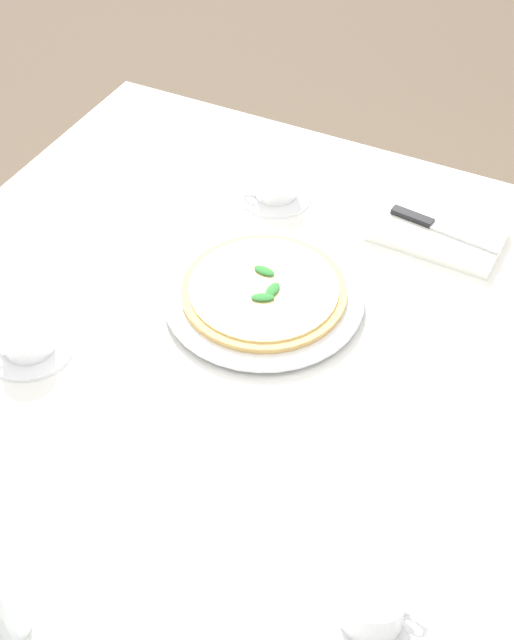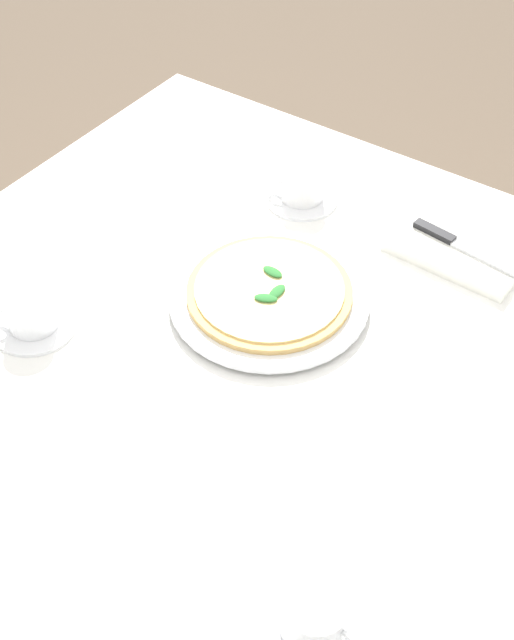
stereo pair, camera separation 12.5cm
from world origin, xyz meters
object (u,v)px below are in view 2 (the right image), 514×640
object	(u,v)px
pizza_plate	(269,297)
pizza	(269,291)
coffee_cup_near_left	(31,313)
dinner_knife	(460,245)
coffee_cup_far_left	(302,186)
napkin_folded	(457,250)
coffee_cup_back_corner	(315,617)

from	to	relation	value
pizza_plate	pizza	xyz separation A→B (m)	(0.00, 0.00, 0.01)
coffee_cup_near_left	pizza_plate	bearing A→B (deg)	42.93
dinner_knife	coffee_cup_near_left	bearing A→B (deg)	-124.86
coffee_cup_far_left	napkin_folded	distance (m)	0.30
coffee_cup_far_left	pizza_plate	bearing A→B (deg)	-68.38
pizza_plate	napkin_folded	world-z (taller)	napkin_folded
coffee_cup_near_left	dinner_knife	world-z (taller)	coffee_cup_near_left
pizza_plate	dinner_knife	world-z (taller)	dinner_knife
napkin_folded	coffee_cup_back_corner	bearing A→B (deg)	-76.29
pizza	napkin_folded	xyz separation A→B (m)	(0.20, 0.27, -0.01)
coffee_cup_back_corner	coffee_cup_far_left	bearing A→B (deg)	123.32
coffee_cup_back_corner	coffee_cup_near_left	distance (m)	0.62
coffee_cup_back_corner	coffee_cup_near_left	size ratio (longest dim) A/B	1.02
pizza_plate	coffee_cup_near_left	world-z (taller)	coffee_cup_near_left
coffee_cup_back_corner	coffee_cup_far_left	world-z (taller)	same
pizza_plate	pizza	size ratio (longest dim) A/B	1.21
coffee_cup_back_corner	coffee_cup_near_left	world-z (taller)	same
pizza_plate	napkin_folded	distance (m)	0.33
pizza	napkin_folded	size ratio (longest dim) A/B	1.16
pizza_plate	coffee_cup_far_left	xyz separation A→B (m)	(-0.10, 0.25, 0.02)
pizza_plate	coffee_cup_far_left	size ratio (longest dim) A/B	2.39
pizza_plate	coffee_cup_far_left	bearing A→B (deg)	111.62
coffee_cup_back_corner	napkin_folded	xyz separation A→B (m)	(-0.14, 0.68, -0.02)
pizza	coffee_cup_far_left	xyz separation A→B (m)	(-0.10, 0.25, 0.00)
pizza	dinner_knife	size ratio (longest dim) A/B	1.33
pizza_plate	napkin_folded	size ratio (longest dim) A/B	1.41
pizza	coffee_cup_back_corner	bearing A→B (deg)	-50.74
coffee_cup_back_corner	coffee_cup_far_left	xyz separation A→B (m)	(-0.44, 0.66, -0.00)
coffee_cup_near_left	dinner_knife	size ratio (longest dim) A/B	0.66
pizza	coffee_cup_back_corner	distance (m)	0.53
pizza_plate	dinner_knife	bearing A→B (deg)	53.79
coffee_cup_back_corner	dinner_knife	bearing A→B (deg)	101.43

